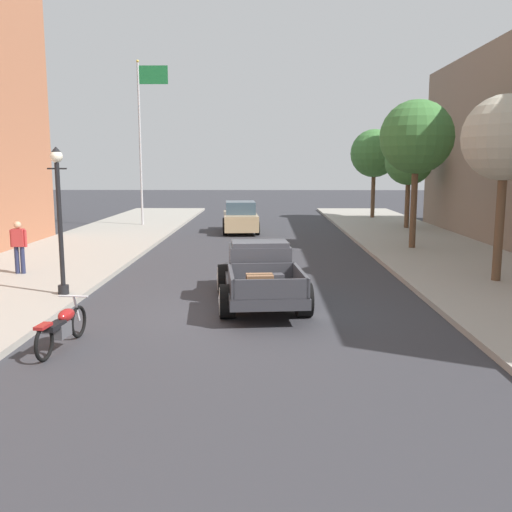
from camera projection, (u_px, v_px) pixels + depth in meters
The scene contains 11 objects.
ground_plane at pixel (252, 312), 13.77m from camera, with size 140.00×140.00×0.00m, color #333338.
hotrod_truck_gunmetal at pixel (260, 273), 14.73m from camera, with size 2.49×5.05×1.58m.
motorcycle_parked at pixel (62, 326), 10.94m from camera, with size 0.62×2.12×0.93m.
car_background_tan at pixel (240, 218), 30.08m from camera, with size 2.12×4.42×1.65m.
pedestrian_sidewalk_left at pixel (19, 244), 17.73m from camera, with size 0.53×0.22×1.65m.
street_lamp_near at pixel (59, 210), 14.66m from camera, with size 0.50×0.32×3.85m.
flagpole at pixel (144, 125), 31.84m from camera, with size 1.74×0.16×9.16m.
street_tree_nearest at pixel (505, 139), 16.17m from camera, with size 2.45×2.45×5.38m.
street_tree_second at pixel (417, 137), 22.86m from camera, with size 2.97×2.97×6.00m.
street_tree_third at pixel (409, 161), 30.57m from camera, with size 2.58×2.58×4.91m.
street_tree_farthest at pixel (374, 154), 36.69m from camera, with size 3.09×3.09×5.71m.
Camera 1 is at (0.32, -13.39, 3.51)m, focal length 39.76 mm.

